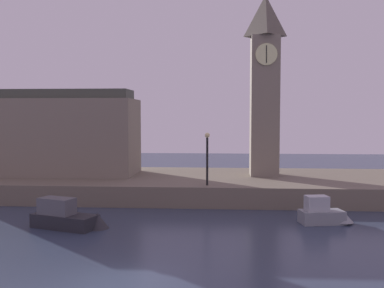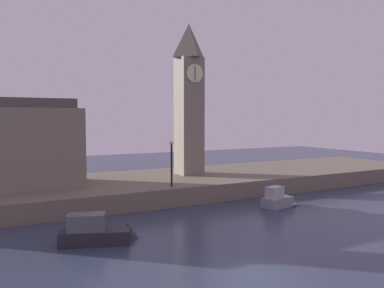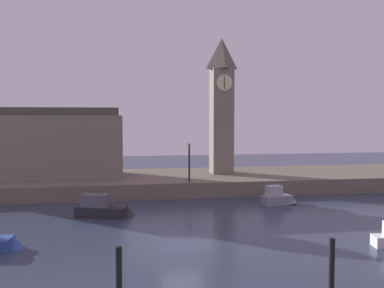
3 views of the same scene
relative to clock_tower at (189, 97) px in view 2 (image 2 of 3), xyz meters
name	(u,v)px [view 2 (image 2 of 3)]	position (x,y,z in m)	size (l,w,h in m)	color
ground_plane	(256,279)	(-7.48, -20.77, -9.20)	(120.00, 120.00, 0.00)	#2D384C
far_embankment	(119,189)	(-7.48, -0.77, -8.45)	(70.00, 12.00, 1.50)	#6B6051
clock_tower	(189,97)	(0.00, 0.00, 0.00)	(2.52, 2.56, 14.87)	slate
streetlamp	(172,158)	(-4.55, -5.65, -5.33)	(0.36, 0.36, 3.79)	black
boat_cruiser_grey	(279,199)	(2.71, -10.44, -8.61)	(3.35, 1.73, 1.68)	gray
boat_barge_dark	(100,232)	(-12.27, -12.56, -8.58)	(4.87, 2.71, 1.79)	#232328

